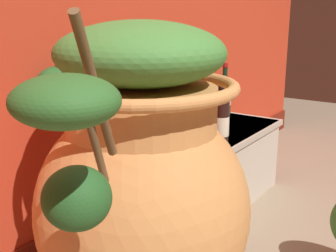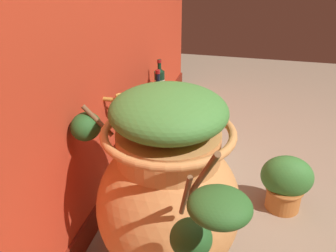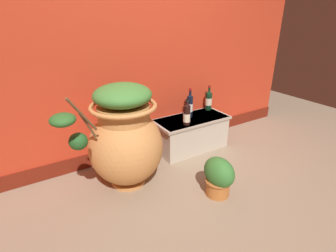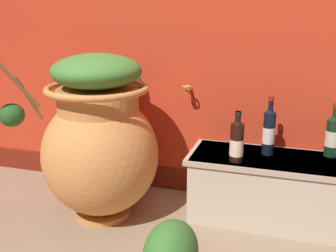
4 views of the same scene
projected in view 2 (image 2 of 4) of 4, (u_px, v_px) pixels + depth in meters
ground_plane at (291, 235)px, 2.07m from camera, size 7.00×7.00×0.00m
terracotta_urn at (168, 190)px, 1.66m from camera, size 0.95×0.82×1.00m
stone_ledge at (165, 140)px, 2.63m from camera, size 0.87×0.41×0.39m
wine_bottle_left at (160, 82)px, 2.82m from camera, size 0.08×0.08×0.31m
wine_bottle_middle at (158, 98)px, 2.50m from camera, size 0.07×0.07×0.34m
wine_bottle_right at (176, 112)px, 2.34m from camera, size 0.08×0.08×0.28m
potted_shrub at (286, 182)px, 2.20m from camera, size 0.23×0.31×0.36m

